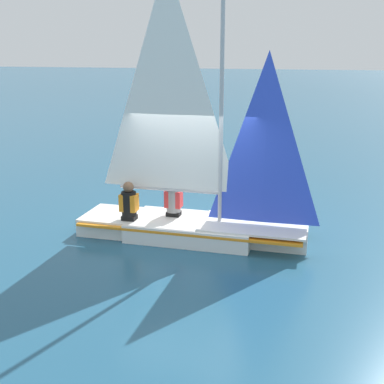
{
  "coord_description": "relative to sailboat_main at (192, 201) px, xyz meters",
  "views": [
    {
      "loc": [
        8.62,
        3.44,
        3.59
      ],
      "look_at": [
        0.0,
        0.0,
        0.96
      ],
      "focal_mm": 45.0,
      "sensor_mm": 36.0,
      "label": 1
    }
  ],
  "objects": [
    {
      "name": "sailor_helm",
      "position": [
        -0.14,
        -0.47,
        -0.16
      ],
      "size": [
        0.33,
        0.37,
        1.16
      ],
      "rotation": [
        0.0,
        0.0,
        1.69
      ],
      "color": "black",
      "rests_on": "ground_plane"
    },
    {
      "name": "sailboat_main",
      "position": [
        0.0,
        0.0,
        0.0
      ],
      "size": [
        1.94,
        4.75,
        5.39
      ],
      "rotation": [
        0.0,
        0.0,
        1.69
      ],
      "color": "white",
      "rests_on": "ground_plane"
    },
    {
      "name": "ground_plane",
      "position": [
        0.0,
        -0.0,
        -0.78
      ],
      "size": [
        260.0,
        260.0,
        0.0
      ],
      "primitive_type": "plane",
      "color": "#235675"
    },
    {
      "name": "sailor_crew",
      "position": [
        0.44,
        -1.21,
        -0.16
      ],
      "size": [
        0.33,
        0.37,
        1.16
      ],
      "rotation": [
        0.0,
        0.0,
        1.69
      ],
      "color": "black",
      "rests_on": "ground_plane"
    }
  ]
}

